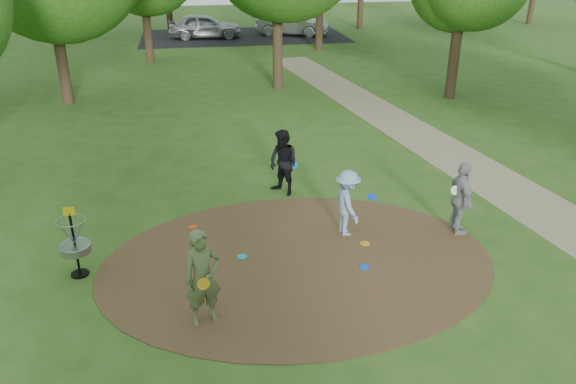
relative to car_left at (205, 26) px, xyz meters
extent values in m
plane|color=#2D5119|center=(0.67, -29.45, -0.82)|extent=(100.00, 100.00, 0.00)
cylinder|color=#47301C|center=(0.67, -29.45, -0.81)|extent=(8.40, 8.40, 0.02)
cube|color=#8C7A5B|center=(7.17, -27.45, -0.82)|extent=(7.55, 39.89, 0.01)
cube|color=black|center=(2.67, 0.55, -0.82)|extent=(14.00, 8.00, 0.01)
imported|color=#58673C|center=(-1.35, -31.13, 0.09)|extent=(0.76, 0.60, 1.83)
cylinder|color=orange|center=(-1.35, -31.40, 0.14)|extent=(0.22, 0.09, 0.22)
imported|color=#7E9DBD|center=(2.02, -28.42, -0.03)|extent=(0.70, 1.08, 1.58)
cylinder|color=#0B3CC5|center=(2.58, -28.47, 0.10)|extent=(0.24, 0.24, 0.08)
imported|color=black|center=(0.96, -25.93, 0.06)|extent=(1.05, 1.09, 1.77)
cylinder|color=blue|center=(1.25, -25.88, -0.04)|extent=(0.23, 0.12, 0.22)
imported|color=gray|center=(4.57, -28.84, 0.05)|extent=(0.46, 1.04, 1.75)
cylinder|color=white|center=(4.40, -28.86, 0.30)|extent=(0.23, 0.10, 0.22)
cylinder|color=#1692B5|center=(-0.48, -29.08, -0.79)|extent=(0.22, 0.22, 0.02)
cylinder|color=blue|center=(2.00, -29.94, -0.79)|extent=(0.22, 0.22, 0.02)
cylinder|color=red|center=(-1.51, -27.52, -0.79)|extent=(0.22, 0.22, 0.02)
imported|color=#ADB0B5|center=(0.00, 0.00, 0.00)|extent=(4.86, 2.03, 1.64)
imported|color=#93959A|center=(6.04, 0.19, -0.02)|extent=(5.17, 3.49, 1.61)
cylinder|color=orange|center=(2.30, -29.00, -0.79)|extent=(0.22, 0.22, 0.02)
cylinder|color=black|center=(-3.83, -29.15, -0.15)|extent=(0.05, 0.05, 1.35)
cylinder|color=black|center=(-3.83, -29.15, -0.80)|extent=(0.36, 0.36, 0.04)
cylinder|color=gray|center=(-3.83, -29.15, -0.20)|extent=(0.60, 0.60, 0.16)
torus|color=gray|center=(-3.83, -29.15, -0.12)|extent=(0.63, 0.63, 0.03)
torus|color=gray|center=(-3.83, -29.15, 0.43)|extent=(0.58, 0.58, 0.02)
cube|color=yellow|center=(-3.83, -29.15, 0.63)|extent=(0.22, 0.02, 0.18)
cylinder|color=#332316|center=(-6.33, -15.45, 1.08)|extent=(0.44, 0.44, 3.80)
cylinder|color=#332316|center=(2.67, -14.45, 1.27)|extent=(0.44, 0.44, 4.18)
cylinder|color=#332316|center=(9.67, -17.45, 0.98)|extent=(0.44, 0.44, 3.61)
cylinder|color=#332316|center=(-3.33, -7.45, 0.89)|extent=(0.44, 0.44, 3.42)
cylinder|color=#332316|center=(6.67, -5.45, 1.36)|extent=(0.44, 0.44, 4.37)
camera|label=1|loc=(-1.35, -39.52, 5.50)|focal=35.00mm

